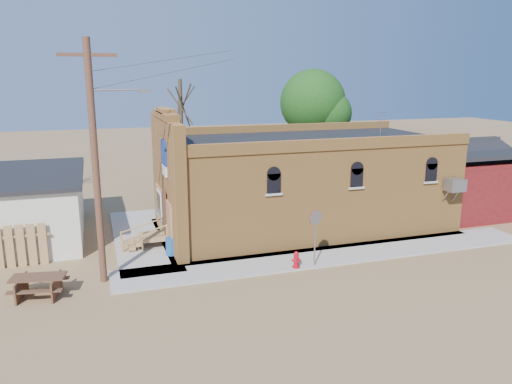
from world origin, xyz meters
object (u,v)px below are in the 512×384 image
object	(u,v)px
picnic_table	(39,283)
brick_bar	(298,183)
fire_hydrant	(296,260)
stop_sign	(315,223)
utility_pole	(97,158)
trash_barrel	(172,246)

from	to	relation	value
picnic_table	brick_bar	bearing A→B (deg)	32.66
brick_bar	picnic_table	world-z (taller)	brick_bar
brick_bar	fire_hydrant	world-z (taller)	brick_bar
picnic_table	fire_hydrant	bearing A→B (deg)	7.20
brick_bar	picnic_table	size ratio (longest dim) A/B	7.96
fire_hydrant	stop_sign	world-z (taller)	stop_sign
picnic_table	stop_sign	bearing A→B (deg)	7.44
utility_pole	stop_sign	xyz separation A→B (m)	(8.22, -1.20, -2.87)
brick_bar	fire_hydrant	bearing A→B (deg)	-113.33
fire_hydrant	stop_sign	size ratio (longest dim) A/B	0.29
fire_hydrant	brick_bar	bearing A→B (deg)	78.40
brick_bar	stop_sign	xyz separation A→B (m)	(-1.56, -5.49, -0.44)
utility_pole	picnic_table	bearing A→B (deg)	-162.89
stop_sign	picnic_table	world-z (taller)	stop_sign
brick_bar	utility_pole	bearing A→B (deg)	-156.31
stop_sign	trash_barrel	bearing A→B (deg)	159.94
utility_pole	trash_barrel	xyz separation A→B (m)	(2.84, 1.89, -4.31)
utility_pole	trash_barrel	size ratio (longest dim) A/B	11.76
stop_sign	trash_barrel	xyz separation A→B (m)	(-5.38, 3.09, -1.44)
fire_hydrant	trash_barrel	size ratio (longest dim) A/B	0.91
fire_hydrant	picnic_table	distance (m)	9.70
stop_sign	picnic_table	size ratio (longest dim) A/B	1.15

